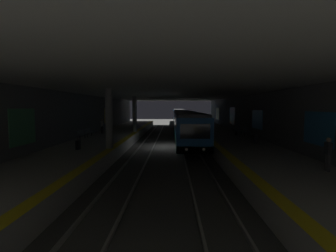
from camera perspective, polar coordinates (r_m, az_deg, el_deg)
The scene contains 20 objects.
ground_plane at distance 26.40m, azimuth -0.07°, elevation -4.81°, with size 120.00×120.00×0.00m, color #42423F.
track_left at distance 26.44m, azimuth 4.72°, elevation -4.63°, with size 60.00×1.53×0.16m.
track_right at distance 26.52m, azimuth -4.84°, elevation -4.60°, with size 60.00×1.53×0.16m.
platform_left at distance 27.00m, azimuth 13.99°, elevation -3.60°, with size 60.00×5.30×1.06m.
platform_right at distance 27.25m, azimuth -14.00°, elevation -3.53°, with size 60.00×5.30×1.06m.
wall_left at distance 27.64m, azimuth 19.93°, elevation 1.19°, with size 60.00×0.56×5.60m.
wall_right at distance 27.93m, azimuth -19.84°, elevation 1.22°, with size 60.00×0.56×5.60m.
ceiling_slab at distance 26.11m, azimuth -0.07°, elevation 7.86°, with size 60.00×19.40×0.40m.
pillar_near at distance 19.44m, azimuth -13.43°, elevation 1.63°, with size 0.56×0.56×4.55m.
pillar_far at distance 31.96m, azimuth -7.70°, elevation 2.75°, with size 0.56×0.56×4.55m.
metro_train at distance 46.21m, azimuth 3.14°, elevation 1.66°, with size 55.58×2.83×3.49m.
bench_left_near at distance 29.08m, azimuth 17.07°, elevation -1.02°, with size 1.70×0.47×0.86m.
bench_left_mid at distance 41.38m, azimuth 12.23°, elevation 0.63°, with size 1.70×0.47×0.86m.
bench_right_near at distance 26.02m, azimuth -19.30°, elevation -1.69°, with size 1.70×0.47×0.86m.
bench_right_mid at distance 27.97m, azimuth -17.82°, elevation -1.25°, with size 1.70×0.47×0.86m.
person_waiting_near at distance 14.56m, azimuth 32.96°, elevation -5.23°, with size 0.60×0.23×1.69m.
person_walking_mid at distance 30.76m, azimuth -14.99°, elevation 0.10°, with size 0.60×0.24×1.73m.
suitcase_rolling at distance 19.75m, azimuth -20.03°, elevation -4.11°, with size 0.43×0.24×0.98m.
backpack_on_floor at distance 29.01m, azimuth 15.42°, elevation -1.64°, with size 0.30×0.20×0.40m.
trash_bin at distance 22.92m, azimuth 19.62°, elevation -2.75°, with size 0.44×0.44×0.85m.
Camera 1 is at (-26.06, -0.50, 4.22)m, focal length 26.44 mm.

